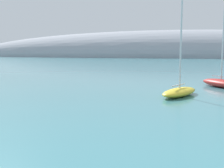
{
  "coord_description": "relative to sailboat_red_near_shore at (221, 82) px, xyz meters",
  "views": [
    {
      "loc": [
        10.73,
        -5.37,
        4.78
      ],
      "look_at": [
        3.65,
        21.72,
        1.45
      ],
      "focal_mm": 44.63,
      "sensor_mm": 36.0,
      "label": 1
    }
  ],
  "objects": [
    {
      "name": "sailboat_red_near_shore",
      "position": [
        0.0,
        0.0,
        0.0
      ],
      "size": [
        5.65,
        6.98,
        10.5
      ],
      "rotation": [
        0.0,
        0.0,
        5.3
      ],
      "color": "red",
      "rests_on": "water"
    },
    {
      "name": "distant_ridge",
      "position": [
        -17.32,
        183.72,
        -0.63
      ],
      "size": [
        362.12,
        77.04,
        41.61
      ],
      "primitive_type": "ellipsoid",
      "color": "#999EA8",
      "rests_on": "ground"
    },
    {
      "name": "sailboat_yellow_outer_mooring",
      "position": [
        -5.18,
        -8.96,
        -0.08
      ],
      "size": [
        4.63,
        6.9,
        9.94
      ],
      "rotation": [
        0.0,
        0.0,
        1.16
      ],
      "color": "yellow",
      "rests_on": "water"
    }
  ]
}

